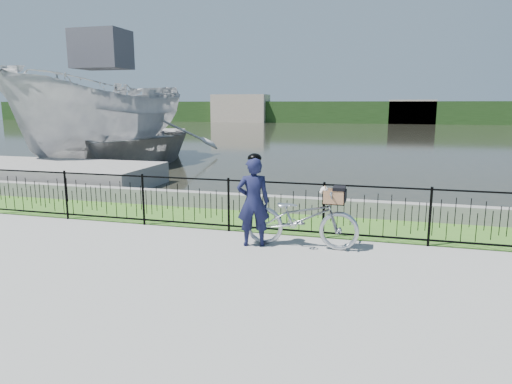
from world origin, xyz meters
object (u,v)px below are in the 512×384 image
(dock, at_px, (16,172))
(boat_far, at_px, (133,139))
(cyclist, at_px, (253,201))
(bicycle_rig, at_px, (302,217))
(boat_near, at_px, (106,118))

(dock, xyz_separation_m, boat_far, (0.91, 6.29, 0.69))
(dock, xyz_separation_m, cyclist, (9.77, -4.72, 0.52))
(dock, relative_size, bicycle_rig, 4.64)
(boat_near, bearing_deg, cyclist, -45.75)
(bicycle_rig, xyz_separation_m, boat_far, (-9.75, 10.85, 0.47))
(bicycle_rig, xyz_separation_m, cyclist, (-0.90, -0.15, 0.30))
(bicycle_rig, bearing_deg, boat_near, 137.34)
(bicycle_rig, distance_m, boat_far, 14.60)
(boat_far, bearing_deg, cyclist, -51.18)
(cyclist, bearing_deg, dock, 154.22)
(bicycle_rig, bearing_deg, boat_far, 131.95)
(dock, height_order, bicycle_rig, bicycle_rig)
(cyclist, bearing_deg, boat_far, 128.82)
(cyclist, relative_size, boat_near, 0.17)
(dock, relative_size, cyclist, 5.66)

